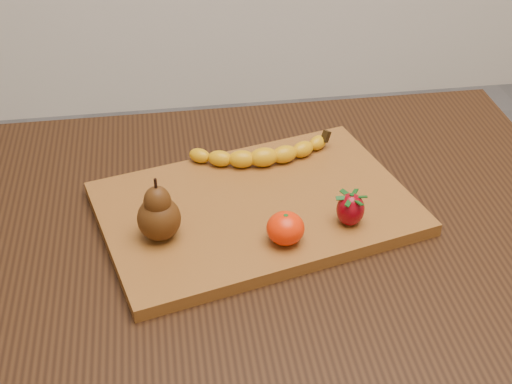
{
  "coord_description": "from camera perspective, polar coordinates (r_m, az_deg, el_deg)",
  "views": [
    {
      "loc": [
        -0.12,
        -0.82,
        1.41
      ],
      "look_at": [
        0.0,
        0.02,
        0.8
      ],
      "focal_mm": 50.0,
      "sensor_mm": 36.0,
      "label": 1
    }
  ],
  "objects": [
    {
      "name": "mandarin",
      "position": [
        0.97,
        2.37,
        -2.91
      ],
      "size": [
        0.06,
        0.06,
        0.04
      ],
      "primitive_type": "ellipsoid",
      "rotation": [
        0.0,
        0.0,
        -0.27
      ],
      "color": "#F02802",
      "rests_on": "cutting_board"
    },
    {
      "name": "pear",
      "position": [
        0.97,
        -7.84,
        -1.32
      ],
      "size": [
        0.06,
        0.06,
        0.09
      ],
      "primitive_type": null,
      "rotation": [
        0.0,
        0.0,
        -0.01
      ],
      "color": "#47250B",
      "rests_on": "cutting_board"
    },
    {
      "name": "banana",
      "position": [
        1.13,
        0.61,
        2.81
      ],
      "size": [
        0.2,
        0.06,
        0.03
      ],
      "primitive_type": null,
      "rotation": [
        0.0,
        0.0,
        0.06
      ],
      "color": "#E1A10A",
      "rests_on": "cutting_board"
    },
    {
      "name": "table",
      "position": [
        1.11,
        0.07,
        -6.32
      ],
      "size": [
        1.0,
        0.7,
        0.76
      ],
      "color": "black",
      "rests_on": "ground"
    },
    {
      "name": "cutting_board",
      "position": [
        1.06,
        0.0,
        -1.32
      ],
      "size": [
        0.51,
        0.4,
        0.02
      ],
      "primitive_type": "cube",
      "rotation": [
        0.0,
        0.0,
        0.25
      ],
      "color": "brown",
      "rests_on": "table"
    },
    {
      "name": "strawberry",
      "position": [
        1.01,
        7.57,
        -1.3
      ],
      "size": [
        0.04,
        0.04,
        0.05
      ],
      "primitive_type": null,
      "rotation": [
        0.0,
        0.0,
        -0.05
      ],
      "color": "maroon",
      "rests_on": "cutting_board"
    }
  ]
}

